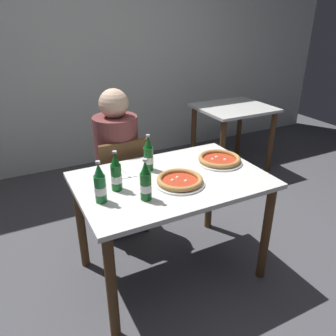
{
  "coord_description": "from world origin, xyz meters",
  "views": [
    {
      "loc": [
        -0.88,
        -1.68,
        1.71
      ],
      "look_at": [
        0.0,
        0.05,
        0.8
      ],
      "focal_mm": 35.71,
      "sensor_mm": 36.0,
      "label": 1
    }
  ],
  "objects_px": {
    "dining_table_background": "(233,120)",
    "beer_bottle_right": "(146,183)",
    "beer_bottle_left": "(148,155)",
    "napkin_with_cutlery": "(121,173)",
    "diner_seated": "(118,167)",
    "pizza_margherita_near": "(219,160)",
    "beer_bottle_center": "(116,174)",
    "chair_behind_table": "(121,181)",
    "pizza_marinara_far": "(180,181)",
    "dining_table_main": "(171,194)",
    "beer_bottle_extra": "(100,185)"
  },
  "relations": [
    {
      "from": "beer_bottle_center",
      "to": "beer_bottle_right",
      "type": "relative_size",
      "value": 1.0
    },
    {
      "from": "chair_behind_table",
      "to": "beer_bottle_right",
      "type": "height_order",
      "value": "beer_bottle_right"
    },
    {
      "from": "beer_bottle_left",
      "to": "beer_bottle_extra",
      "type": "relative_size",
      "value": 1.0
    },
    {
      "from": "diner_seated",
      "to": "beer_bottle_left",
      "type": "relative_size",
      "value": 4.89
    },
    {
      "from": "dining_table_main",
      "to": "dining_table_background",
      "type": "height_order",
      "value": "same"
    },
    {
      "from": "chair_behind_table",
      "to": "beer_bottle_left",
      "type": "bearing_deg",
      "value": 97.01
    },
    {
      "from": "pizza_margherita_near",
      "to": "beer_bottle_right",
      "type": "relative_size",
      "value": 1.31
    },
    {
      "from": "dining_table_main",
      "to": "pizza_marinara_far",
      "type": "distance_m",
      "value": 0.16
    },
    {
      "from": "beer_bottle_right",
      "to": "beer_bottle_center",
      "type": "bearing_deg",
      "value": 120.95
    },
    {
      "from": "chair_behind_table",
      "to": "beer_bottle_extra",
      "type": "xyz_separation_m",
      "value": [
        -0.35,
        -0.69,
        0.37
      ]
    },
    {
      "from": "chair_behind_table",
      "to": "beer_bottle_right",
      "type": "xyz_separation_m",
      "value": [
        -0.11,
        -0.78,
        0.37
      ]
    },
    {
      "from": "chair_behind_table",
      "to": "pizza_margherita_near",
      "type": "bearing_deg",
      "value": 134.5
    },
    {
      "from": "diner_seated",
      "to": "pizza_marinara_far",
      "type": "distance_m",
      "value": 0.79
    },
    {
      "from": "beer_bottle_left",
      "to": "napkin_with_cutlery",
      "type": "xyz_separation_m",
      "value": [
        -0.18,
        0.03,
        -0.1
      ]
    },
    {
      "from": "beer_bottle_center",
      "to": "beer_bottle_right",
      "type": "height_order",
      "value": "same"
    },
    {
      "from": "beer_bottle_left",
      "to": "diner_seated",
      "type": "bearing_deg",
      "value": 97.16
    },
    {
      "from": "dining_table_background",
      "to": "beer_bottle_right",
      "type": "xyz_separation_m",
      "value": [
        -1.7,
        -1.42,
        0.26
      ]
    },
    {
      "from": "dining_table_main",
      "to": "beer_bottle_center",
      "type": "bearing_deg",
      "value": 177.53
    },
    {
      "from": "dining_table_background",
      "to": "pizza_margherita_near",
      "type": "xyz_separation_m",
      "value": [
        -1.03,
        -1.19,
        0.18
      ]
    },
    {
      "from": "pizza_margherita_near",
      "to": "beer_bottle_center",
      "type": "bearing_deg",
      "value": -176.23
    },
    {
      "from": "diner_seated",
      "to": "beer_bottle_extra",
      "type": "xyz_separation_m",
      "value": [
        -0.34,
        -0.74,
        0.27
      ]
    },
    {
      "from": "beer_bottle_right",
      "to": "diner_seated",
      "type": "bearing_deg",
      "value": 82.3
    },
    {
      "from": "beer_bottle_left",
      "to": "beer_bottle_right",
      "type": "xyz_separation_m",
      "value": [
        -0.17,
        -0.35,
        0.0
      ]
    },
    {
      "from": "diner_seated",
      "to": "napkin_with_cutlery",
      "type": "height_order",
      "value": "diner_seated"
    },
    {
      "from": "chair_behind_table",
      "to": "dining_table_background",
      "type": "xyz_separation_m",
      "value": [
        1.58,
        0.64,
        0.11
      ]
    },
    {
      "from": "diner_seated",
      "to": "dining_table_background",
      "type": "distance_m",
      "value": 1.69
    },
    {
      "from": "beer_bottle_center",
      "to": "napkin_with_cutlery",
      "type": "xyz_separation_m",
      "value": [
        0.1,
        0.2,
        -0.1
      ]
    },
    {
      "from": "beer_bottle_left",
      "to": "beer_bottle_center",
      "type": "height_order",
      "value": "same"
    },
    {
      "from": "chair_behind_table",
      "to": "pizza_marinara_far",
      "type": "relative_size",
      "value": 2.75
    },
    {
      "from": "pizza_marinara_far",
      "to": "beer_bottle_center",
      "type": "bearing_deg",
      "value": 163.81
    },
    {
      "from": "pizza_margherita_near",
      "to": "beer_bottle_center",
      "type": "xyz_separation_m",
      "value": [
        -0.77,
        -0.05,
        0.08
      ]
    },
    {
      "from": "dining_table_background",
      "to": "beer_bottle_center",
      "type": "distance_m",
      "value": 2.2
    },
    {
      "from": "diner_seated",
      "to": "beer_bottle_center",
      "type": "bearing_deg",
      "value": -108.89
    },
    {
      "from": "diner_seated",
      "to": "beer_bottle_left",
      "type": "distance_m",
      "value": 0.55
    },
    {
      "from": "chair_behind_table",
      "to": "beer_bottle_right",
      "type": "bearing_deg",
      "value": 80.88
    },
    {
      "from": "beer_bottle_extra",
      "to": "beer_bottle_right",
      "type": "bearing_deg",
      "value": -20.64
    },
    {
      "from": "dining_table_main",
      "to": "pizza_marinara_far",
      "type": "relative_size",
      "value": 3.88
    },
    {
      "from": "pizza_marinara_far",
      "to": "beer_bottle_extra",
      "type": "relative_size",
      "value": 1.25
    },
    {
      "from": "pizza_margherita_near",
      "to": "pizza_marinara_far",
      "type": "bearing_deg",
      "value": -158.73
    },
    {
      "from": "diner_seated",
      "to": "pizza_margherita_near",
      "type": "xyz_separation_m",
      "value": [
        0.55,
        -0.59,
        0.19
      ]
    },
    {
      "from": "beer_bottle_left",
      "to": "chair_behind_table",
      "type": "bearing_deg",
      "value": 97.86
    },
    {
      "from": "pizza_marinara_far",
      "to": "diner_seated",
      "type": "bearing_deg",
      "value": 101.03
    },
    {
      "from": "dining_table_background",
      "to": "dining_table_main",
      "type": "bearing_deg",
      "value": -139.09
    },
    {
      "from": "dining_table_main",
      "to": "beer_bottle_right",
      "type": "xyz_separation_m",
      "value": [
        -0.25,
        -0.17,
        0.22
      ]
    },
    {
      "from": "pizza_marinara_far",
      "to": "beer_bottle_extra",
      "type": "distance_m",
      "value": 0.5
    },
    {
      "from": "beer_bottle_right",
      "to": "pizza_margherita_near",
      "type": "bearing_deg",
      "value": 19.33
    },
    {
      "from": "dining_table_main",
      "to": "dining_table_background",
      "type": "xyz_separation_m",
      "value": [
        1.45,
        1.25,
        -0.04
      ]
    },
    {
      "from": "pizza_margherita_near",
      "to": "beer_bottle_right",
      "type": "xyz_separation_m",
      "value": [
        -0.66,
        -0.23,
        0.08
      ]
    },
    {
      "from": "pizza_margherita_near",
      "to": "beer_bottle_extra",
      "type": "bearing_deg",
      "value": -170.82
    },
    {
      "from": "diner_seated",
      "to": "pizza_marinara_far",
      "type": "bearing_deg",
      "value": -78.97
    }
  ]
}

